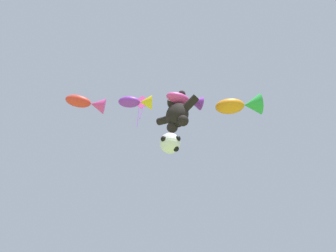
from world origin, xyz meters
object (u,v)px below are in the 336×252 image
at_px(fish_kite_violet, 138,102).
at_px(fish_kite_tangerine, 241,105).
at_px(diamond_kite, 142,104).
at_px(fish_kite_magenta, 187,100).
at_px(fish_kite_crimson, 88,103).
at_px(teddy_bear_kite, 177,111).
at_px(soccer_ball_kite, 170,143).

bearing_deg(fish_kite_violet, fish_kite_tangerine, 47.48).
bearing_deg(diamond_kite, fish_kite_violet, -44.83).
bearing_deg(fish_kite_tangerine, fish_kite_magenta, -134.17).
bearing_deg(fish_kite_crimson, fish_kite_tangerine, 41.76).
relative_size(fish_kite_magenta, fish_kite_violet, 1.18).
relative_size(teddy_bear_kite, fish_kite_violet, 1.62).
xyz_separation_m(teddy_bear_kite, diamond_kite, (-2.55, 0.01, 2.75)).
xyz_separation_m(fish_kite_magenta, diamond_kite, (-3.08, -0.07, 2.32)).
distance_m(teddy_bear_kite, fish_kite_magenta, 0.69).
bearing_deg(teddy_bear_kite, soccer_ball_kite, -178.78).
bearing_deg(teddy_bear_kite, fish_kite_crimson, -136.62).
bearing_deg(soccer_ball_kite, diamond_kite, 179.47).
bearing_deg(fish_kite_magenta, teddy_bear_kite, -171.72).
xyz_separation_m(soccer_ball_kite, fish_kite_crimson, (-2.57, -2.81, 2.12)).
bearing_deg(fish_kite_crimson, diamond_kite, 81.21).
xyz_separation_m(fish_kite_crimson, diamond_kite, (0.44, 2.83, 2.49)).
bearing_deg(diamond_kite, fish_kite_crimson, -98.79).
bearing_deg(diamond_kite, fish_kite_tangerine, 21.39).
height_order(fish_kite_tangerine, fish_kite_magenta, fish_kite_tangerine).
relative_size(fish_kite_tangerine, fish_kite_violet, 1.50).
bearing_deg(diamond_kite, soccer_ball_kite, -0.53).
xyz_separation_m(teddy_bear_kite, fish_kite_magenta, (0.54, 0.08, 0.43)).
distance_m(fish_kite_violet, fish_kite_crimson, 2.44).
relative_size(soccer_ball_kite, fish_kite_magenta, 0.55).
height_order(soccer_ball_kite, fish_kite_violet, fish_kite_violet).
height_order(fish_kite_magenta, diamond_kite, diamond_kite).
bearing_deg(fish_kite_tangerine, fish_kite_violet, -132.52).
bearing_deg(soccer_ball_kite, teddy_bear_kite, 1.22).
bearing_deg(fish_kite_tangerine, fish_kite_crimson, -138.24).
distance_m(soccer_ball_kite, fish_kite_violet, 2.34).
distance_m(fish_kite_tangerine, diamond_kite, 5.75).
relative_size(fish_kite_violet, fish_kite_crimson, 0.81).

